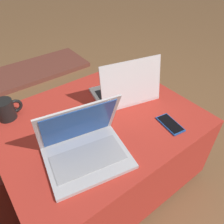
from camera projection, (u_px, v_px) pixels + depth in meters
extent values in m
plane|color=brown|center=(101.00, 173.00, 1.37)|extent=(14.00, 14.00, 0.00)
cube|color=maroon|center=(101.00, 170.00, 1.35)|extent=(0.92, 0.74, 0.05)
cube|color=#B22D23|center=(100.00, 146.00, 1.21)|extent=(0.96, 0.77, 0.40)
cube|color=#B7B7BC|center=(88.00, 158.00, 0.88)|extent=(0.37, 0.31, 0.02)
cube|color=#9E9EA3|center=(88.00, 158.00, 0.87)|extent=(0.31, 0.19, 0.00)
cube|color=#B7B7BC|center=(78.00, 123.00, 0.86)|extent=(0.34, 0.16, 0.24)
cube|color=#1E4799|center=(79.00, 124.00, 0.85)|extent=(0.30, 0.14, 0.21)
cube|color=silver|center=(123.00, 93.00, 1.23)|extent=(0.37, 0.30, 0.02)
cube|color=#232328|center=(123.00, 91.00, 1.23)|extent=(0.31, 0.19, 0.00)
cube|color=silver|center=(132.00, 83.00, 1.09)|extent=(0.33, 0.12, 0.23)
cube|color=white|center=(132.00, 83.00, 1.09)|extent=(0.29, 0.11, 0.20)
cube|color=#1E4C9E|center=(170.00, 124.00, 1.04)|extent=(0.09, 0.15, 0.01)
cube|color=black|center=(170.00, 123.00, 1.04)|extent=(0.08, 0.14, 0.00)
cylinder|color=black|center=(5.00, 110.00, 1.05)|extent=(0.09, 0.09, 0.10)
torus|color=black|center=(15.00, 106.00, 1.07)|extent=(0.07, 0.02, 0.07)
cube|color=brown|center=(20.00, 75.00, 2.25)|extent=(1.40, 0.50, 0.04)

